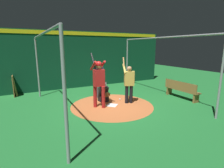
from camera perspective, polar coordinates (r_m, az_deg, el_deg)
The scene contains 12 objects.
ground_plane at distance 7.64m, azimuth 0.00°, elevation -6.98°, with size 27.55×27.55×0.00m, color #1E6B2D.
dirt_circle at distance 7.64m, azimuth 0.00°, elevation -6.96°, with size 3.53×3.53×0.01m, color #B76033.
home_plate at distance 7.64m, azimuth 0.00°, elevation -6.90°, with size 0.42×0.42×0.01m, color white.
batter at distance 7.14m, azimuth -4.32°, elevation 1.52°, with size 0.68×0.49×2.24m.
catcher at distance 8.09m, azimuth -2.72°, elevation -3.24°, with size 0.58×0.40×0.92m.
umpire at distance 8.63m, azimuth -4.27°, elevation 2.01°, with size 0.22×0.49×1.76m.
visitor at distance 7.76m, azimuth 5.55°, elevation 0.64°, with size 0.64×0.51×2.03m.
back_wall at distance 11.03m, azimuth -9.97°, elevation 7.86°, with size 0.22×11.55×3.40m.
cage_frame at distance 7.23m, azimuth 0.00°, elevation 8.85°, with size 5.98×5.30×2.94m.
bat_rack at distance 10.44m, azimuth -29.27°, elevation -0.52°, with size 1.06×0.21×1.05m.
bench at distance 9.18m, azimuth 21.56°, elevation -1.65°, with size 1.86×0.36×0.85m.
baseball_0 at distance 8.37m, azimuth 2.59°, elevation -4.96°, with size 0.07×0.07×0.07m, color white.
Camera 1 is at (6.40, -3.34, 2.50)m, focal length 28.10 mm.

